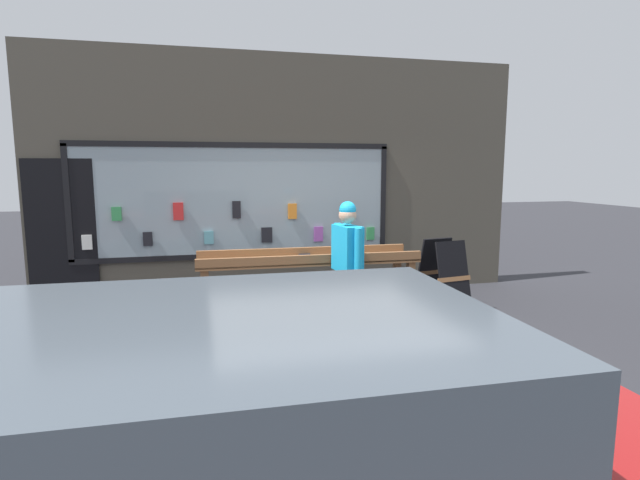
% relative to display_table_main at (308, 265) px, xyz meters
% --- Properties ---
extents(ground_plane, '(40.00, 40.00, 0.00)m').
position_rel_display_table_main_xyz_m(ground_plane, '(-0.00, -0.90, -0.75)').
color(ground_plane, '#2D2D33').
extents(shopfront_facade, '(7.37, 0.29, 3.65)m').
position_rel_display_table_main_xyz_m(shopfront_facade, '(-0.08, 1.49, 1.05)').
color(shopfront_facade, '#4C473D').
rests_on(shopfront_facade, ground_plane).
extents(display_table_main, '(2.80, 0.72, 0.93)m').
position_rel_display_table_main_xyz_m(display_table_main, '(0.00, 0.00, 0.00)').
color(display_table_main, brown).
rests_on(display_table_main, ground_plane).
extents(person_browsing, '(0.29, 0.63, 1.59)m').
position_rel_display_table_main_xyz_m(person_browsing, '(0.35, -0.56, 0.17)').
color(person_browsing, black).
rests_on(person_browsing, ground_plane).
extents(small_dog, '(0.31, 0.63, 0.46)m').
position_rel_display_table_main_xyz_m(small_dog, '(-0.14, -0.77, -0.44)').
color(small_dog, '#99724C').
rests_on(small_dog, ground_plane).
extents(sandwich_board_sign, '(0.58, 0.84, 1.00)m').
position_rel_display_table_main_xyz_m(sandwich_board_sign, '(1.89, 0.02, -0.24)').
color(sandwich_board_sign, black).
rests_on(sandwich_board_sign, ground_plane).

